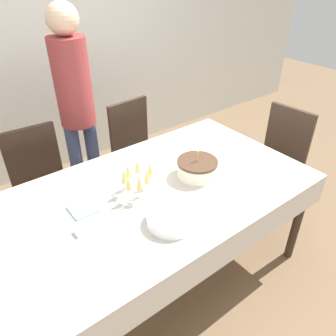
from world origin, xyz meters
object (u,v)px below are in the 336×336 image
object	(u,v)px
dining_chair_right_end	(278,158)
plate_stack_main	(172,219)
dining_chair_far_right	(137,149)
person_standing	(75,98)
champagne_tray	(137,181)
dining_chair_far_left	(42,183)
birthday_cake	(197,168)

from	to	relation	value
dining_chair_right_end	plate_stack_main	size ratio (longest dim) A/B	3.49
dining_chair_right_end	plate_stack_main	xyz separation A→B (m)	(-1.42, -0.31, 0.29)
dining_chair_far_right	dining_chair_right_end	world-z (taller)	same
dining_chair_far_right	person_standing	size ratio (longest dim) A/B	0.54
champagne_tray	plate_stack_main	xyz separation A→B (m)	(0.00, -0.34, -0.07)
dining_chair_far_left	birthday_cake	world-z (taller)	birthday_cake
birthday_cake	plate_stack_main	world-z (taller)	birthday_cake
birthday_cake	champagne_tray	bearing A→B (deg)	169.81
person_standing	dining_chair_right_end	bearing A→B (deg)	-37.67
dining_chair_far_left	plate_stack_main	bearing A→B (deg)	-73.73
dining_chair_far_right	birthday_cake	bearing A→B (deg)	-97.26
dining_chair_right_end	birthday_cake	bearing A→B (deg)	-177.39
dining_chair_far_left	champagne_tray	bearing A→B (deg)	-68.06
dining_chair_right_end	birthday_cake	size ratio (longest dim) A/B	3.57
person_standing	champagne_tray	bearing A→B (deg)	-95.17
plate_stack_main	dining_chair_far_left	bearing A→B (deg)	106.27
birthday_cake	champagne_tray	world-z (taller)	birthday_cake
dining_chair_right_end	dining_chair_far_left	bearing A→B (deg)	153.52
dining_chair_far_right	dining_chair_right_end	distance (m)	1.25
dining_chair_right_end	person_standing	xyz separation A→B (m)	(-1.33, 1.03, 0.55)
champagne_tray	person_standing	xyz separation A→B (m)	(0.09, 1.00, 0.20)
birthday_cake	person_standing	world-z (taller)	person_standing
dining_chair_far_left	dining_chair_far_right	distance (m)	0.88
dining_chair_far_left	person_standing	size ratio (longest dim) A/B	0.54
dining_chair_far_right	person_standing	xyz separation A→B (m)	(-0.45, 0.15, 0.55)
birthday_cake	person_standing	size ratio (longest dim) A/B	0.15
dining_chair_far_right	dining_chair_far_left	bearing A→B (deg)	179.99
plate_stack_main	person_standing	xyz separation A→B (m)	(0.09, 1.33, 0.26)
dining_chair_far_left	dining_chair_far_right	world-z (taller)	same
person_standing	plate_stack_main	bearing A→B (deg)	-93.73
dining_chair_far_left	plate_stack_main	world-z (taller)	dining_chair_far_left
dining_chair_far_right	plate_stack_main	distance (m)	1.33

